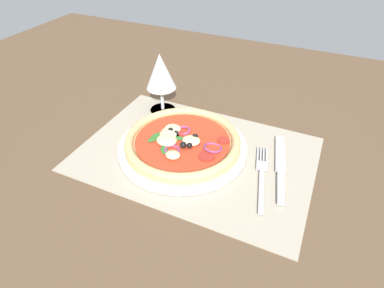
% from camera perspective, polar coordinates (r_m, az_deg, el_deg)
% --- Properties ---
extents(ground_plane, '(1.90, 1.40, 0.02)m').
position_cam_1_polar(ground_plane, '(0.67, 0.72, -2.62)').
color(ground_plane, brown).
extents(placemat, '(0.48, 0.33, 0.00)m').
position_cam_1_polar(placemat, '(0.66, 0.73, -1.71)').
color(placemat, '#A39984').
rests_on(placemat, ground_plane).
extents(plate, '(0.27, 0.27, 0.01)m').
position_cam_1_polar(plate, '(0.67, -1.52, -0.32)').
color(plate, white).
rests_on(plate, placemat).
extents(pizza, '(0.24, 0.24, 0.03)m').
position_cam_1_polar(pizza, '(0.66, -1.60, 0.75)').
color(pizza, tan).
rests_on(pizza, plate).
extents(fork, '(0.06, 0.18, 0.00)m').
position_cam_1_polar(fork, '(0.63, 12.48, -5.26)').
color(fork, '#B2B5BA').
rests_on(fork, placemat).
extents(knife, '(0.06, 0.20, 0.01)m').
position_cam_1_polar(knife, '(0.65, 15.70, -3.83)').
color(knife, '#B2B5BA').
rests_on(knife, placemat).
extents(wine_glass, '(0.07, 0.07, 0.15)m').
position_cam_1_polar(wine_glass, '(0.76, -5.71, 12.69)').
color(wine_glass, silver).
rests_on(wine_glass, ground_plane).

